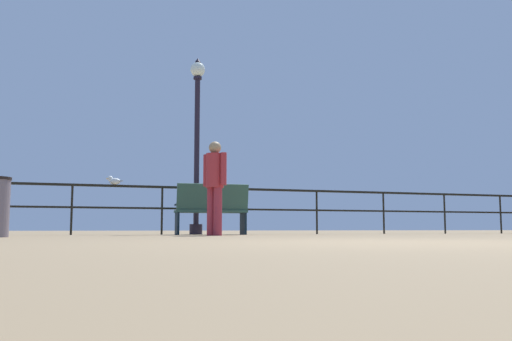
{
  "coord_description": "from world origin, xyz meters",
  "views": [
    {
      "loc": [
        -2.98,
        -4.19,
        0.12
      ],
      "look_at": [
        1.01,
        6.84,
        1.36
      ],
      "focal_mm": 38.77,
      "sensor_mm": 36.0,
      "label": 1
    }
  ],
  "objects": [
    {
      "name": "bench_near_left",
      "position": [
        -0.03,
        6.6,
        0.54
      ],
      "size": [
        1.48,
        0.79,
        1.02
      ],
      "color": "#2C5041",
      "rests_on": "ground_plane"
    },
    {
      "name": "person_at_railing",
      "position": [
        -0.33,
        5.29,
        0.97
      ],
      "size": [
        0.32,
        0.48,
        1.68
      ],
      "color": "maroon",
      "rests_on": "ground_plane"
    },
    {
      "name": "lamppost_center",
      "position": [
        -0.11,
        7.58,
        2.27
      ],
      "size": [
        0.33,
        0.33,
        3.93
      ],
      "color": "black",
      "rests_on": "ground_plane"
    },
    {
      "name": "ground_plane",
      "position": [
        0.0,
        0.0,
        0.0
      ],
      "size": [
        60.0,
        60.0,
        0.0
      ],
      "primitive_type": "plane",
      "color": "#846E4F"
    },
    {
      "name": "pier_railing",
      "position": [
        -0.0,
        7.34,
        0.75
      ],
      "size": [
        23.34,
        0.05,
        1.02
      ],
      "color": "black",
      "rests_on": "ground_plane"
    },
    {
      "name": "seagull_on_rail",
      "position": [
        -1.89,
        7.35,
        1.1
      ],
      "size": [
        0.34,
        0.28,
        0.18
      ],
      "color": "silver",
      "rests_on": "pier_railing"
    }
  ]
}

